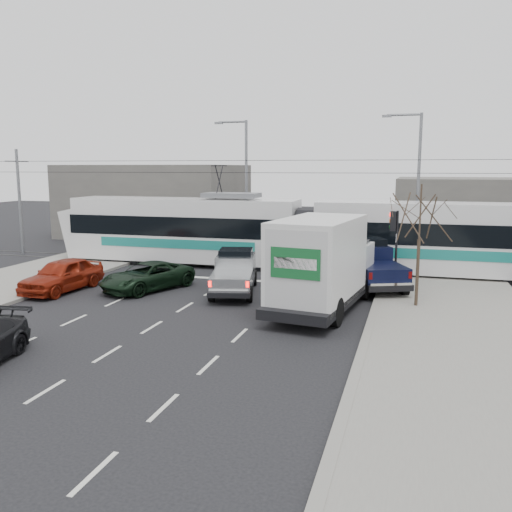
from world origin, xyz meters
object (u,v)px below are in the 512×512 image
(traffic_signal, at_px, (394,232))
(red_car, at_px, (62,275))
(street_lamp_near, at_px, (415,179))
(navy_pickup, at_px, (369,264))
(silver_pickup, at_px, (235,272))
(street_lamp_far, at_px, (244,177))
(bare_tree, at_px, (420,218))
(green_car, at_px, (147,276))
(box_truck, at_px, (323,265))
(tram, at_px, (306,234))

(traffic_signal, bearing_deg, red_car, -160.41)
(red_car, bearing_deg, traffic_signal, 23.68)
(street_lamp_near, distance_m, navy_pickup, 8.99)
(silver_pickup, bearing_deg, traffic_signal, 10.11)
(street_lamp_far, bearing_deg, red_car, -106.22)
(bare_tree, distance_m, traffic_signal, 4.28)
(green_car, height_order, red_car, red_car)
(bare_tree, bearing_deg, traffic_signal, 105.76)
(street_lamp_near, bearing_deg, bare_tree, -88.58)
(box_truck, bearing_deg, green_car, 178.87)
(bare_tree, xyz_separation_m, navy_pickup, (-2.24, 3.67, -2.64))
(green_car, bearing_deg, street_lamp_far, 109.57)
(silver_pickup, height_order, box_truck, box_truck)
(bare_tree, relative_size, street_lamp_near, 0.56)
(bare_tree, relative_size, red_car, 1.10)
(street_lamp_far, bearing_deg, green_car, -92.44)
(navy_pickup, bearing_deg, tram, 114.04)
(traffic_signal, distance_m, street_lamp_near, 7.91)
(bare_tree, xyz_separation_m, silver_pickup, (-8.24, 0.92, -2.84))
(green_car, bearing_deg, tram, 71.06)
(tram, distance_m, green_car, 9.67)
(street_lamp_far, height_order, red_car, street_lamp_far)
(street_lamp_near, bearing_deg, traffic_signal, -96.41)
(street_lamp_near, xyz_separation_m, navy_pickup, (-1.95, -7.83, -3.96))
(silver_pickup, bearing_deg, green_car, 178.58)
(silver_pickup, distance_m, navy_pickup, 6.60)
(traffic_signal, bearing_deg, tram, 146.60)
(street_lamp_near, distance_m, box_truck, 13.63)
(tram, bearing_deg, bare_tree, -50.73)
(traffic_signal, height_order, box_truck, box_truck)
(box_truck, height_order, navy_pickup, box_truck)
(street_lamp_far, distance_m, silver_pickup, 13.72)
(bare_tree, bearing_deg, red_car, -175.28)
(bare_tree, bearing_deg, box_truck, -160.68)
(traffic_signal, height_order, navy_pickup, traffic_signal)
(bare_tree, bearing_deg, navy_pickup, 121.39)
(red_car, bearing_deg, green_car, 24.38)
(street_lamp_far, bearing_deg, tram, -47.58)
(street_lamp_far, xyz_separation_m, silver_pickup, (3.55, -12.58, -4.16))
(street_lamp_far, xyz_separation_m, green_car, (-0.57, -13.45, -4.45))
(navy_pickup, bearing_deg, green_car, 176.76)
(tram, height_order, green_car, tram)
(green_car, bearing_deg, navy_pickup, 41.68)
(traffic_signal, xyz_separation_m, street_lamp_near, (0.84, 7.50, 2.37))
(navy_pickup, distance_m, green_car, 10.76)
(street_lamp_far, distance_m, box_truck, 17.16)
(green_car, xyz_separation_m, red_car, (-3.74, -1.38, 0.12))
(street_lamp_near, bearing_deg, green_car, -136.53)
(bare_tree, relative_size, box_truck, 0.63)
(bare_tree, height_order, silver_pickup, bare_tree)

